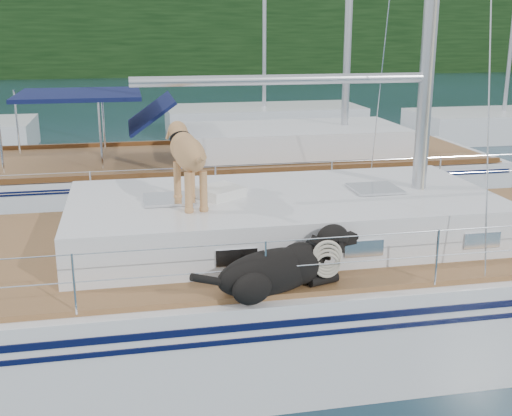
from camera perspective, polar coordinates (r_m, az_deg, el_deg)
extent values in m
plane|color=black|center=(8.43, -3.12, -11.08)|extent=(120.00, 120.00, 0.00)
cube|color=black|center=(52.46, -10.63, 14.70)|extent=(90.00, 3.00, 6.00)
cube|color=#595147|center=(53.75, -10.53, 12.16)|extent=(92.00, 1.00, 1.20)
cube|color=white|center=(8.22, -3.17, -7.97)|extent=(12.00, 3.80, 1.40)
cube|color=#9A683D|center=(7.95, -3.25, -3.15)|extent=(11.52, 3.50, 0.06)
cube|color=white|center=(8.00, 2.39, -0.71)|extent=(5.20, 2.50, 0.55)
cylinder|color=silver|center=(7.69, 2.54, 11.33)|extent=(3.60, 0.12, 0.12)
cylinder|color=silver|center=(6.12, -0.98, -3.15)|extent=(10.56, 0.01, 0.01)
cylinder|color=silver|center=(9.46, -4.84, 3.63)|extent=(10.56, 0.01, 0.01)
cube|color=#1C35B1|center=(9.37, -6.10, 0.10)|extent=(0.66, 0.48, 0.05)
cube|color=white|center=(7.79, -3.19, 1.41)|extent=(0.65, 0.63, 0.13)
torus|color=beige|center=(6.46, 6.37, -4.11)|extent=(0.39, 0.16, 0.37)
cube|color=white|center=(14.01, -1.65, 1.94)|extent=(11.00, 3.50, 1.30)
cube|color=#9A683D|center=(13.86, -1.67, 4.55)|extent=(10.56, 3.29, 0.06)
cube|color=white|center=(14.05, 3.17, 6.14)|extent=(4.80, 2.30, 0.55)
cube|color=#111748|center=(13.49, -15.43, 9.70)|extent=(2.40, 2.30, 0.08)
cube|color=white|center=(24.22, 0.72, 7.74)|extent=(7.20, 3.00, 1.10)
cube|color=white|center=(24.49, 21.06, 6.78)|extent=(6.40, 3.00, 1.10)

